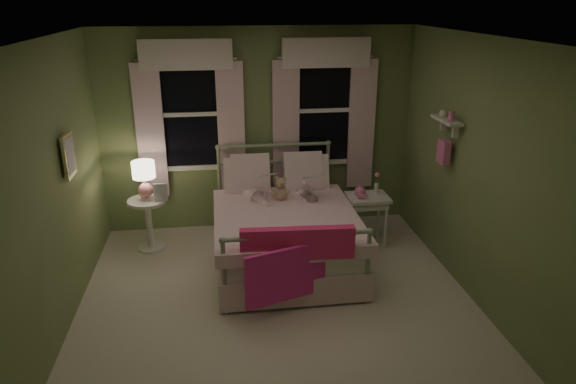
{
  "coord_description": "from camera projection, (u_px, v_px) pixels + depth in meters",
  "views": [
    {
      "loc": [
        -0.52,
        -4.36,
        2.93
      ],
      "look_at": [
        0.18,
        0.63,
        1.0
      ],
      "focal_mm": 32.0,
      "sensor_mm": 36.0,
      "label": 1
    }
  ],
  "objects": [
    {
      "name": "teddy_bear",
      "position": [
        281.0,
        190.0,
        6.04
      ],
      "size": [
        0.22,
        0.18,
        0.3
      ],
      "color": "tan",
      "rests_on": "bed"
    },
    {
      "name": "book_nightstand",
      "position": [
        154.0,
        201.0,
        6.08
      ],
      "size": [
        0.18,
        0.23,
        0.02
      ],
      "primitive_type": "imported",
      "rotation": [
        0.0,
        0.0,
        -0.07
      ],
      "color": "beige",
      "rests_on": "nightstand_left"
    },
    {
      "name": "wall_shelf",
      "position": [
        445.0,
        136.0,
        5.5
      ],
      "size": [
        0.15,
        0.5,
        0.6
      ],
      "color": "white",
      "rests_on": "room_shell"
    },
    {
      "name": "bud_vase",
      "position": [
        377.0,
        183.0,
        6.27
      ],
      "size": [
        0.06,
        0.06,
        0.28
      ],
      "color": "white",
      "rests_on": "nightstand_right"
    },
    {
      "name": "window_left",
      "position": [
        190.0,
        109.0,
        6.34
      ],
      "size": [
        1.34,
        0.13,
        1.96
      ],
      "color": "black",
      "rests_on": "room_shell"
    },
    {
      "name": "bed",
      "position": [
        284.0,
        231.0,
        5.95
      ],
      "size": [
        1.58,
        2.04,
        1.18
      ],
      "color": "white",
      "rests_on": "ground"
    },
    {
      "name": "nightstand_left",
      "position": [
        148.0,
        217.0,
        6.22
      ],
      "size": [
        0.46,
        0.46,
        0.65
      ],
      "color": "white",
      "rests_on": "ground"
    },
    {
      "name": "child_left",
      "position": [
        256.0,
        172.0,
        6.09
      ],
      "size": [
        0.34,
        0.27,
        0.81
      ],
      "primitive_type": "imported",
      "rotation": [
        0.0,
        0.0,
        3.43
      ],
      "color": "#F7D1DD",
      "rests_on": "bed"
    },
    {
      "name": "nightstand_right",
      "position": [
        367.0,
        203.0,
        6.29
      ],
      "size": [
        0.5,
        0.4,
        0.64
      ],
      "color": "white",
      "rests_on": "ground"
    },
    {
      "name": "pink_toy",
      "position": [
        360.0,
        192.0,
        6.22
      ],
      "size": [
        0.14,
        0.19,
        0.14
      ],
      "color": "pink",
      "rests_on": "nightstand_right"
    },
    {
      "name": "book_right",
      "position": [
        306.0,
        181.0,
        5.95
      ],
      "size": [
        0.21,
        0.14,
        0.26
      ],
      "primitive_type": "imported",
      "rotation": [
        1.22,
        0.0,
        0.18
      ],
      "color": "beige",
      "rests_on": "child_right"
    },
    {
      "name": "table_lamp",
      "position": [
        144.0,
        176.0,
        6.03
      ],
      "size": [
        0.27,
        0.27,
        0.45
      ],
      "color": "#DE8385",
      "rests_on": "nightstand_left"
    },
    {
      "name": "room_shell",
      "position": [
        278.0,
        187.0,
        4.69
      ],
      "size": [
        4.2,
        4.2,
        4.2
      ],
      "color": "white",
      "rests_on": "ground"
    },
    {
      "name": "window_right",
      "position": [
        324.0,
        105.0,
        6.56
      ],
      "size": [
        1.34,
        0.13,
        1.96
      ],
      "color": "black",
      "rests_on": "room_shell"
    },
    {
      "name": "book_left",
      "position": [
        257.0,
        180.0,
        5.86
      ],
      "size": [
        0.22,
        0.16,
        0.26
      ],
      "primitive_type": "imported",
      "rotation": [
        1.22,
        0.0,
        0.27
      ],
      "color": "beige",
      "rests_on": "child_left"
    },
    {
      "name": "child_right",
      "position": [
        302.0,
        177.0,
        6.19
      ],
      "size": [
        0.36,
        0.31,
        0.64
      ],
      "primitive_type": "imported",
      "rotation": [
        0.0,
        0.0,
        3.4
      ],
      "color": "#F7D1DD",
      "rests_on": "bed"
    },
    {
      "name": "framed_picture",
      "position": [
        69.0,
        156.0,
        4.92
      ],
      "size": [
        0.03,
        0.32,
        0.42
      ],
      "color": "beige",
      "rests_on": "room_shell"
    },
    {
      "name": "pink_throw",
      "position": [
        298.0,
        255.0,
        4.91
      ],
      "size": [
        1.1,
        0.38,
        0.71
      ],
      "color": "#EF2E6E",
      "rests_on": "bed"
    }
  ]
}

